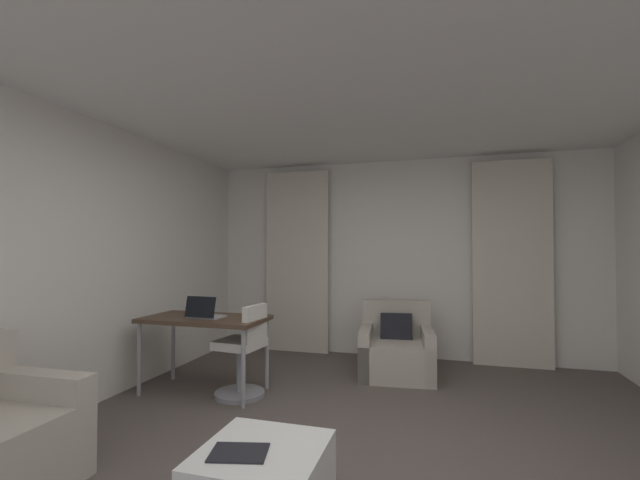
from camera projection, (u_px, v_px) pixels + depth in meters
ground_plane at (353, 478)px, 2.53m from camera, size 12.00×12.00×0.00m
wall_window at (398, 258)px, 5.48m from camera, size 5.12×0.06×2.60m
wall_left at (40, 263)px, 3.26m from camera, size 0.06×6.12×2.60m
ceiling at (353, 56)px, 2.60m from camera, size 5.12×6.12×0.06m
curtain_left_panel at (297, 261)px, 5.73m from camera, size 0.90×0.06×2.50m
curtain_right_panel at (512, 263)px, 4.97m from camera, size 0.90×0.06×2.50m
armchair at (396, 351)px, 4.64m from camera, size 0.88×0.90×0.80m
desk at (205, 324)px, 4.07m from camera, size 1.21×0.63×0.74m
desk_chair at (243, 355)px, 3.95m from camera, size 0.48×0.48×0.88m
laptop at (205, 313)px, 4.01m from camera, size 0.33×0.26×0.22m
magazine_open at (239, 453)px, 2.04m from camera, size 0.32×0.26×0.01m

